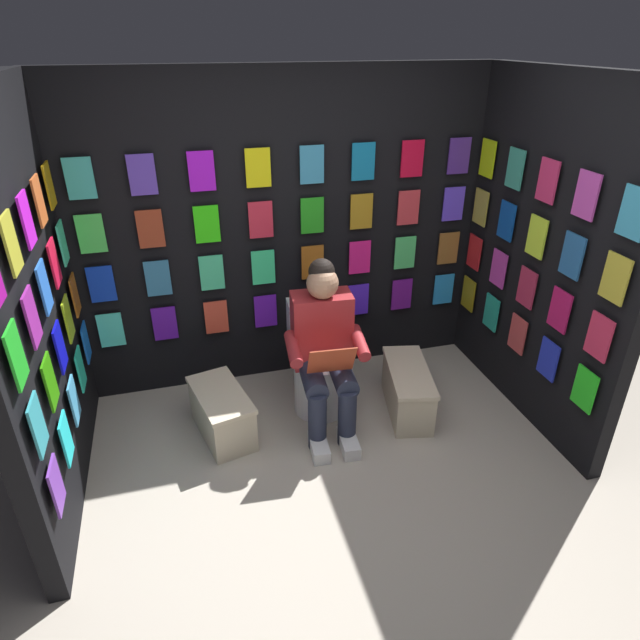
{
  "coord_description": "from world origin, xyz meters",
  "views": [
    {
      "loc": [
        0.77,
        1.98,
        2.46
      ],
      "look_at": [
        -0.04,
        -0.95,
        0.85
      ],
      "focal_mm": 30.46,
      "sensor_mm": 36.0,
      "label": 1
    }
  ],
  "objects_px": {
    "person_reading": "(325,349)",
    "comic_longbox_near": "(408,390)",
    "toilet": "(318,365)",
    "comic_longbox_far": "(222,413)"
  },
  "relations": [
    {
      "from": "toilet",
      "to": "person_reading",
      "type": "relative_size",
      "value": 0.65
    },
    {
      "from": "person_reading",
      "to": "comic_longbox_near",
      "type": "relative_size",
      "value": 1.66
    },
    {
      "from": "toilet",
      "to": "comic_longbox_far",
      "type": "bearing_deg",
      "value": 18.17
    },
    {
      "from": "person_reading",
      "to": "toilet",
      "type": "bearing_deg",
      "value": -89.36
    },
    {
      "from": "comic_longbox_near",
      "to": "comic_longbox_far",
      "type": "relative_size",
      "value": 1.1
    },
    {
      "from": "comic_longbox_near",
      "to": "comic_longbox_far",
      "type": "bearing_deg",
      "value": 8.7
    },
    {
      "from": "comic_longbox_near",
      "to": "comic_longbox_far",
      "type": "xyz_separation_m",
      "value": [
        1.33,
        -0.09,
        -0.0
      ]
    },
    {
      "from": "person_reading",
      "to": "comic_longbox_near",
      "type": "distance_m",
      "value": 0.75
    },
    {
      "from": "toilet",
      "to": "comic_longbox_far",
      "type": "height_order",
      "value": "toilet"
    },
    {
      "from": "toilet",
      "to": "comic_longbox_near",
      "type": "height_order",
      "value": "toilet"
    }
  ]
}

